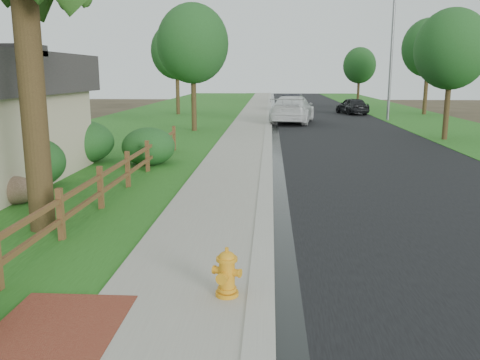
# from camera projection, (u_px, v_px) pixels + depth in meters

# --- Properties ---
(ground) EXTENTS (120.00, 120.00, 0.00)m
(ground) POSITION_uv_depth(u_px,v_px,m) (232.00, 311.00, 7.16)
(ground) COLOR #362F1D
(road) EXTENTS (8.00, 90.00, 0.02)m
(road) POSITION_uv_depth(u_px,v_px,m) (321.00, 115.00, 41.08)
(road) COLOR black
(road) RESTS_ON ground
(curb) EXTENTS (0.40, 90.00, 0.12)m
(curb) POSITION_uv_depth(u_px,v_px,m) (269.00, 114.00, 41.31)
(curb) COLOR gray
(curb) RESTS_ON ground
(wet_gutter) EXTENTS (0.50, 90.00, 0.00)m
(wet_gutter) POSITION_uv_depth(u_px,v_px,m) (273.00, 114.00, 41.30)
(wet_gutter) COLOR black
(wet_gutter) RESTS_ON road
(sidewalk) EXTENTS (2.20, 90.00, 0.10)m
(sidewalk) POSITION_uv_depth(u_px,v_px,m) (253.00, 114.00, 41.39)
(sidewalk) COLOR gray
(sidewalk) RESTS_ON ground
(grass_strip) EXTENTS (1.60, 90.00, 0.06)m
(grass_strip) POSITION_uv_depth(u_px,v_px,m) (230.00, 114.00, 41.51)
(grass_strip) COLOR #204F16
(grass_strip) RESTS_ON ground
(lawn_near) EXTENTS (9.00, 90.00, 0.04)m
(lawn_near) POSITION_uv_depth(u_px,v_px,m) (167.00, 114.00, 41.81)
(lawn_near) COLOR #204F16
(lawn_near) RESTS_ON ground
(verge_far) EXTENTS (6.00, 90.00, 0.04)m
(verge_far) POSITION_uv_depth(u_px,v_px,m) (408.00, 115.00, 40.68)
(verge_far) COLOR #204F16
(verge_far) RESTS_ON ground
(brick_patch) EXTENTS (1.60, 2.40, 0.11)m
(brick_patch) POSITION_uv_depth(u_px,v_px,m) (50.00, 339.00, 6.30)
(brick_patch) COLOR maroon
(brick_patch) RESTS_ON ground
(ranch_fence) EXTENTS (0.12, 16.92, 1.10)m
(ranch_fence) POSITION_uv_depth(u_px,v_px,m) (115.00, 176.00, 13.49)
(ranch_fence) COLOR #542A1C
(ranch_fence) RESTS_ON ground
(fire_hydrant) EXTENTS (0.49, 0.39, 0.74)m
(fire_hydrant) POSITION_uv_depth(u_px,v_px,m) (227.00, 274.00, 7.37)
(fire_hydrant) COLOR orange
(fire_hydrant) RESTS_ON sidewalk
(white_suv) EXTENTS (3.50, 6.58, 1.81)m
(white_suv) POSITION_uv_depth(u_px,v_px,m) (293.00, 109.00, 34.27)
(white_suv) COLOR white
(white_suv) RESTS_ON road
(dark_car_mid) EXTENTS (2.50, 4.25, 1.36)m
(dark_car_mid) POSITION_uv_depth(u_px,v_px,m) (352.00, 106.00, 41.61)
(dark_car_mid) COLOR black
(dark_car_mid) RESTS_ON road
(dark_car_far) EXTENTS (2.51, 4.68, 1.47)m
(dark_car_far) POSITION_uv_depth(u_px,v_px,m) (291.00, 103.00, 45.02)
(dark_car_far) COLOR black
(dark_car_far) RESTS_ON road
(streetlight) EXTENTS (2.08, 1.05, 9.52)m
(streetlight) POSITION_uv_depth(u_px,v_px,m) (389.00, 43.00, 35.23)
(streetlight) COLOR slate
(streetlight) RESTS_ON ground
(boulder) EXTENTS (1.18, 0.94, 0.73)m
(boulder) POSITION_uv_depth(u_px,v_px,m) (15.00, 190.00, 12.96)
(boulder) COLOR brown
(boulder) RESTS_ON ground
(shrub_b) EXTENTS (2.47, 2.47, 1.53)m
(shrub_b) POSITION_uv_depth(u_px,v_px,m) (27.00, 163.00, 14.62)
(shrub_b) COLOR #1A4016
(shrub_b) RESTS_ON ground
(shrub_c) EXTENTS (2.30, 2.30, 1.39)m
(shrub_c) POSITION_uv_depth(u_px,v_px,m) (149.00, 147.00, 18.41)
(shrub_c) COLOR #1A4016
(shrub_c) RESTS_ON ground
(shrub_d) EXTENTS (2.64, 2.64, 1.60)m
(shrub_d) POSITION_uv_depth(u_px,v_px,m) (82.00, 142.00, 18.84)
(shrub_d) COLOR #1A4016
(shrub_d) RESTS_ON ground
(tree_near_left) EXTENTS (4.04, 4.04, 7.16)m
(tree_near_left) POSITION_uv_depth(u_px,v_px,m) (193.00, 44.00, 28.50)
(tree_near_left) COLOR #322314
(tree_near_left) RESTS_ON ground
(tree_near_right) EXTENTS (3.57, 3.57, 6.42)m
(tree_near_right) POSITION_uv_depth(u_px,v_px,m) (452.00, 49.00, 24.69)
(tree_near_right) COLOR #322314
(tree_near_right) RESTS_ON ground
(tree_mid_left) EXTENTS (4.08, 4.08, 7.30)m
(tree_mid_left) POSITION_uv_depth(u_px,v_px,m) (177.00, 51.00, 40.35)
(tree_mid_left) COLOR #322314
(tree_mid_left) RESTS_ON ground
(tree_mid_right) EXTENTS (4.20, 4.20, 7.61)m
(tree_mid_right) POSITION_uv_depth(u_px,v_px,m) (429.00, 48.00, 40.21)
(tree_mid_right) COLOR #322314
(tree_mid_right) RESTS_ON ground
(tree_far_right) EXTENTS (3.14, 3.14, 5.79)m
(tree_far_right) POSITION_uv_depth(u_px,v_px,m) (359.00, 65.00, 48.98)
(tree_far_right) COLOR #322314
(tree_far_right) RESTS_ON ground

